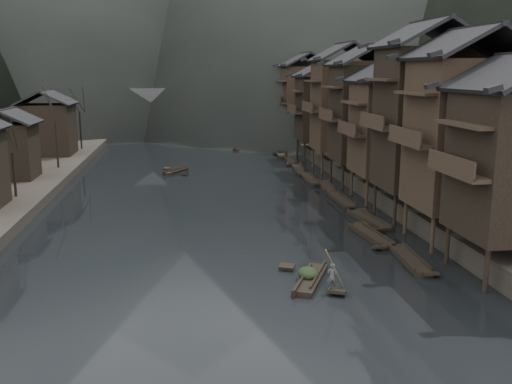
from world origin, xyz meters
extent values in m
plane|color=black|center=(0.00, 0.00, 0.00)|extent=(300.00, 300.00, 0.00)
cube|color=#2D2823|center=(35.00, 40.00, 0.90)|extent=(40.00, 200.00, 1.80)
cylinder|color=black|center=(14.20, -10.40, 1.30)|extent=(0.30, 0.30, 2.90)
cylinder|color=black|center=(14.20, -5.60, 1.30)|extent=(0.30, 0.30, 2.90)
cylinder|color=black|center=(16.95, -5.60, 1.30)|extent=(0.30, 0.30, 2.90)
cube|color=#31241B|center=(13.30, -8.00, 6.39)|extent=(1.20, 5.70, 0.25)
cylinder|color=#31241B|center=(14.20, -3.40, 1.30)|extent=(0.30, 0.30, 2.90)
cylinder|color=#31241B|center=(14.20, 1.40, 1.30)|extent=(0.30, 0.30, 2.90)
cylinder|color=#31241B|center=(16.95, -3.40, 1.30)|extent=(0.30, 0.30, 2.90)
cylinder|color=#31241B|center=(16.95, 1.40, 1.30)|extent=(0.30, 0.30, 2.90)
cube|color=#31241B|center=(17.30, -1.00, 7.76)|extent=(7.00, 6.00, 10.33)
cube|color=#31241B|center=(13.30, -1.00, 7.25)|extent=(1.20, 5.70, 0.25)
cylinder|color=black|center=(14.20, 3.60, 1.30)|extent=(0.30, 0.30, 2.90)
cylinder|color=black|center=(14.20, 8.40, 1.30)|extent=(0.30, 0.30, 2.90)
cylinder|color=black|center=(16.95, 3.60, 1.30)|extent=(0.30, 0.30, 2.90)
cylinder|color=black|center=(16.95, 8.40, 1.30)|extent=(0.30, 0.30, 2.90)
cube|color=black|center=(17.30, 6.00, 8.29)|extent=(7.00, 6.00, 11.38)
cube|color=#31241B|center=(13.30, 6.00, 7.72)|extent=(1.20, 5.70, 0.25)
cylinder|color=#31241B|center=(14.20, 10.60, 1.30)|extent=(0.30, 0.30, 2.90)
cylinder|color=#31241B|center=(14.20, 15.40, 1.30)|extent=(0.30, 0.30, 2.90)
cylinder|color=#31241B|center=(16.95, 10.60, 1.30)|extent=(0.30, 0.30, 2.90)
cylinder|color=#31241B|center=(16.95, 15.40, 1.30)|extent=(0.30, 0.30, 2.90)
cube|color=#31241B|center=(17.30, 13.00, 6.87)|extent=(7.00, 6.00, 8.54)
cube|color=#31241B|center=(13.30, 13.00, 6.44)|extent=(1.20, 5.70, 0.25)
cylinder|color=black|center=(14.20, 18.60, 1.30)|extent=(0.30, 0.30, 2.90)
cylinder|color=black|center=(14.20, 23.40, 1.30)|extent=(0.30, 0.30, 2.90)
cylinder|color=black|center=(16.95, 18.60, 1.30)|extent=(0.30, 0.30, 2.90)
cylinder|color=black|center=(16.95, 23.40, 1.30)|extent=(0.30, 0.30, 2.90)
cube|color=black|center=(17.30, 21.00, 7.66)|extent=(7.00, 6.00, 10.12)
cube|color=#31241B|center=(13.30, 21.00, 7.15)|extent=(1.20, 5.70, 0.25)
cylinder|color=#31241B|center=(14.20, 27.60, 1.30)|extent=(0.30, 0.30, 2.90)
cylinder|color=#31241B|center=(14.20, 32.40, 1.30)|extent=(0.30, 0.30, 2.90)
cylinder|color=#31241B|center=(16.95, 27.60, 1.30)|extent=(0.30, 0.30, 2.90)
cylinder|color=#31241B|center=(16.95, 32.40, 1.30)|extent=(0.30, 0.30, 2.90)
cube|color=#31241B|center=(17.30, 30.00, 7.96)|extent=(7.00, 6.00, 10.72)
cube|color=#31241B|center=(13.30, 30.00, 7.43)|extent=(1.20, 5.70, 0.25)
cylinder|color=black|center=(14.20, 37.60, 1.30)|extent=(0.30, 0.30, 2.90)
cylinder|color=black|center=(14.20, 42.40, 1.30)|extent=(0.30, 0.30, 2.90)
cylinder|color=black|center=(16.95, 37.60, 1.30)|extent=(0.30, 0.30, 2.90)
cylinder|color=black|center=(16.95, 42.40, 1.30)|extent=(0.30, 0.30, 2.90)
cube|color=black|center=(17.30, 40.00, 6.97)|extent=(7.00, 6.00, 8.75)
cube|color=#31241B|center=(13.30, 40.00, 6.54)|extent=(1.20, 5.70, 0.25)
cylinder|color=#31241B|center=(14.20, 49.60, 1.30)|extent=(0.30, 0.30, 2.90)
cylinder|color=#31241B|center=(14.20, 54.40, 1.30)|extent=(0.30, 0.30, 2.90)
cylinder|color=#31241B|center=(16.95, 49.60, 1.30)|extent=(0.30, 0.30, 2.90)
cylinder|color=#31241B|center=(16.95, 54.40, 1.30)|extent=(0.30, 0.30, 2.90)
cube|color=#31241B|center=(17.30, 52.00, 7.71)|extent=(7.00, 6.00, 10.23)
cube|color=#31241B|center=(13.30, 52.00, 7.20)|extent=(1.20, 5.70, 0.25)
cube|color=black|center=(-20.50, 24.00, 4.10)|extent=(5.00, 5.00, 5.80)
cube|color=black|center=(-20.50, 42.00, 4.60)|extent=(6.50, 6.50, 6.80)
cylinder|color=black|center=(-17.00, 14.61, 3.22)|extent=(0.24, 0.24, 4.04)
cylinder|color=black|center=(-17.00, 30.59, 3.94)|extent=(0.24, 0.24, 5.49)
cylinder|color=black|center=(-17.00, 47.37, 3.88)|extent=(0.24, 0.24, 5.37)
cube|color=black|center=(11.97, -4.85, 0.15)|extent=(1.49, 6.02, 0.30)
cube|color=black|center=(11.97, -4.85, 0.33)|extent=(1.53, 5.90, 0.10)
cube|color=black|center=(11.78, -2.00, 0.29)|extent=(0.98, 0.80, 0.32)
cube|color=black|center=(12.16, -7.71, 0.29)|extent=(0.98, 0.80, 0.32)
cube|color=black|center=(11.25, 0.68, 0.15)|extent=(1.73, 6.24, 0.30)
cube|color=black|center=(11.25, 0.68, 0.33)|extent=(1.77, 6.12, 0.10)
cube|color=black|center=(11.56, 3.62, 0.29)|extent=(1.01, 0.85, 0.33)
cube|color=black|center=(10.95, -2.26, 0.29)|extent=(1.01, 0.85, 0.33)
cube|color=black|center=(12.53, 5.01, 0.15)|extent=(1.90, 6.38, 0.30)
cube|color=black|center=(12.53, 5.01, 0.33)|extent=(1.94, 6.26, 0.10)
cube|color=black|center=(12.92, 8.00, 0.29)|extent=(1.03, 0.89, 0.33)
cube|color=black|center=(12.14, 2.02, 0.29)|extent=(1.03, 0.89, 0.33)
cube|color=black|center=(12.32, 12.63, 0.15)|extent=(1.17, 6.51, 0.30)
cube|color=black|center=(12.32, 12.63, 0.33)|extent=(1.22, 6.38, 0.10)
cube|color=black|center=(12.36, 15.75, 0.29)|extent=(0.94, 0.81, 0.34)
cube|color=black|center=(12.29, 9.51, 0.29)|extent=(0.94, 0.81, 0.34)
cube|color=black|center=(12.57, 18.98, 0.15)|extent=(1.91, 6.54, 0.30)
cube|color=black|center=(12.57, 18.98, 0.33)|extent=(1.95, 6.42, 0.10)
cube|color=black|center=(12.18, 22.06, 0.29)|extent=(1.03, 0.91, 0.34)
cube|color=black|center=(12.97, 15.91, 0.29)|extent=(1.03, 0.91, 0.34)
cube|color=black|center=(11.74, 23.52, 0.15)|extent=(1.46, 6.84, 0.30)
cube|color=black|center=(11.74, 23.52, 0.33)|extent=(1.51, 6.71, 0.10)
cube|color=black|center=(11.57, 26.77, 0.29)|extent=(0.98, 0.88, 0.35)
cube|color=black|center=(11.92, 20.27, 0.29)|extent=(0.98, 0.88, 0.35)
cube|color=black|center=(11.87, 30.76, 0.15)|extent=(1.90, 6.88, 0.30)
cube|color=black|center=(11.87, 30.76, 0.33)|extent=(1.94, 6.75, 0.10)
cube|color=black|center=(11.48, 34.00, 0.29)|extent=(1.03, 0.94, 0.35)
cube|color=black|center=(12.26, 27.52, 0.29)|extent=(1.03, 0.94, 0.35)
cube|color=black|center=(12.12, 36.98, 0.15)|extent=(1.64, 6.81, 0.30)
cube|color=black|center=(12.12, 36.98, 0.33)|extent=(1.68, 6.68, 0.10)
cube|color=black|center=(11.86, 40.21, 0.29)|extent=(1.00, 0.90, 0.34)
cube|color=black|center=(12.38, 33.76, 0.29)|extent=(1.00, 0.90, 0.34)
cube|color=black|center=(11.88, 43.14, 0.15)|extent=(1.76, 6.55, 0.30)
cube|color=black|center=(11.88, 43.14, 0.33)|extent=(1.80, 6.43, 0.10)
cube|color=black|center=(11.56, 46.23, 0.29)|extent=(1.01, 0.89, 0.34)
cube|color=black|center=(12.20, 40.05, 0.29)|extent=(1.01, 0.89, 0.34)
cube|color=black|center=(11.80, 47.37, 0.15)|extent=(2.07, 7.55, 0.30)
cube|color=black|center=(11.80, 47.37, 0.33)|extent=(2.11, 7.41, 0.10)
cube|color=black|center=(12.27, 50.92, 0.29)|extent=(1.05, 1.03, 0.36)
cube|color=black|center=(11.33, 43.81, 0.29)|extent=(1.05, 1.03, 0.36)
cube|color=black|center=(12.40, 53.19, 0.15)|extent=(1.16, 6.40, 0.30)
cube|color=black|center=(12.40, 53.19, 0.33)|extent=(1.21, 6.27, 0.10)
cube|color=black|center=(12.43, 56.26, 0.29)|extent=(0.94, 0.80, 0.34)
cube|color=black|center=(12.37, 50.12, 0.29)|extent=(0.94, 0.80, 0.34)
cube|color=black|center=(12.63, 60.37, 0.15)|extent=(1.98, 6.99, 0.30)
cube|color=black|center=(12.63, 60.37, 0.33)|extent=(2.02, 6.86, 0.10)
cube|color=black|center=(13.06, 63.66, 0.29)|extent=(1.04, 0.96, 0.35)
cube|color=black|center=(12.21, 57.08, 0.29)|extent=(1.04, 0.96, 0.35)
cube|color=black|center=(-3.33, 30.70, 0.15)|extent=(3.16, 4.38, 0.30)
cube|color=black|center=(-3.33, 30.70, 0.33)|extent=(3.16, 4.33, 0.10)
cube|color=black|center=(-4.43, 32.56, 0.29)|extent=(1.02, 0.92, 0.29)
cube|color=black|center=(-2.22, 28.84, 0.29)|extent=(1.02, 0.92, 0.29)
cube|color=black|center=(7.34, 50.57, 0.15)|extent=(4.24, 4.80, 0.30)
cube|color=black|center=(7.34, 50.57, 0.33)|extent=(4.21, 4.75, 0.10)
cube|color=black|center=(5.68, 52.57, 0.29)|extent=(1.08, 1.06, 0.31)
cube|color=black|center=(9.01, 48.58, 0.29)|extent=(1.08, 1.06, 0.31)
cube|color=black|center=(-0.33, 57.99, 0.15)|extent=(4.09, 4.67, 0.30)
cube|color=black|center=(-0.33, 57.99, 0.33)|extent=(4.06, 4.62, 0.10)
cube|color=black|center=(-1.92, 59.93, 0.29)|extent=(1.07, 1.04, 0.31)
cube|color=black|center=(1.26, 56.06, 0.29)|extent=(1.07, 1.04, 0.31)
cube|color=#4C4C4F|center=(0.00, 72.00, 7.20)|extent=(40.00, 6.00, 1.60)
cube|color=#4C4C4F|center=(0.00, 69.30, 8.50)|extent=(40.00, 0.50, 1.00)
cube|color=#4C4C4F|center=(0.00, 74.70, 8.50)|extent=(40.00, 0.50, 1.00)
cube|color=#4C4C4F|center=(-14.00, 72.00, 3.20)|extent=(3.20, 6.00, 6.40)
cube|color=#4C4C4F|center=(-4.50, 72.00, 3.20)|extent=(3.20, 6.00, 6.40)
cube|color=#4C4C4F|center=(4.50, 72.00, 3.20)|extent=(3.20, 6.00, 6.40)
cube|color=#4C4C4F|center=(14.00, 72.00, 3.20)|extent=(3.20, 6.00, 6.40)
cube|color=black|center=(4.84, -7.63, 0.15)|extent=(3.09, 5.07, 0.30)
cube|color=black|center=(4.84, -7.63, 0.33)|extent=(3.10, 5.00, 0.10)
cube|color=black|center=(3.84, -5.41, 0.29)|extent=(1.11, 0.96, 0.30)
cube|color=black|center=(5.85, -9.85, 0.29)|extent=(1.11, 0.96, 0.30)
ellipsoid|color=black|center=(4.74, -7.40, 0.80)|extent=(1.21, 1.59, 0.73)
imported|color=#4D4D4F|center=(5.64, -9.38, 1.21)|extent=(0.58, 0.40, 1.53)
cylinder|color=#8C7A51|center=(5.84, -9.38, 3.56)|extent=(1.82, 2.13, 3.17)
camera|label=1|loc=(-2.42, -38.60, 12.14)|focal=40.00mm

